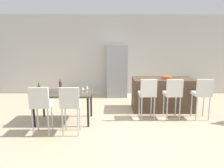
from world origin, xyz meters
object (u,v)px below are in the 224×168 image
at_px(dining_chair_near, 41,103).
at_px(potted_plant, 195,86).
at_px(kitchen_island, 162,94).
at_px(wine_glass_middle, 73,90).
at_px(refrigerator, 117,71).
at_px(bar_chair_right, 203,93).
at_px(wine_bottle_end, 39,90).
at_px(dining_chair_far, 71,103).
at_px(wine_glass_far, 83,88).
at_px(fruit_bowl, 167,77).
at_px(bar_chair_middle, 173,93).
at_px(bar_chair_left, 148,93).
at_px(wine_bottle_right, 61,87).
at_px(dining_table, 64,95).
at_px(wine_glass_left, 87,87).

xyz_separation_m(dining_chair_near, potted_plant, (4.48, 3.35, -0.35)).
bearing_deg(kitchen_island, wine_glass_middle, -151.15).
relative_size(refrigerator, potted_plant, 3.08).
bearing_deg(kitchen_island, dining_chair_near, -149.32).
relative_size(bar_chair_right, wine_glass_middle, 6.03).
bearing_deg(bar_chair_right, wine_bottle_end, -174.04).
distance_m(dining_chair_far, wine_glass_middle, 0.48).
bearing_deg(wine_glass_far, wine_bottle_end, -169.85).
height_order(dining_chair_near, fruit_bowl, dining_chair_near).
bearing_deg(wine_glass_middle, fruit_bowl, 26.99).
distance_m(bar_chair_middle, dining_chair_far, 2.57).
xyz_separation_m(fruit_bowl, potted_plant, (1.44, 1.66, -0.61)).
distance_m(bar_chair_left, bar_chair_middle, 0.64).
height_order(wine_glass_far, fruit_bowl, fruit_bowl).
bearing_deg(wine_bottle_end, wine_bottle_right, 30.02).
relative_size(dining_chair_near, wine_bottle_right, 3.23).
distance_m(bar_chair_right, wine_glass_middle, 3.19).
xyz_separation_m(bar_chair_left, wine_glass_far, (-1.59, -0.24, 0.17)).
bearing_deg(wine_glass_middle, bar_chair_right, 8.55).
distance_m(bar_chair_left, dining_table, 2.07).
distance_m(dining_chair_far, fruit_bowl, 2.96).
bearing_deg(dining_chair_far, dining_chair_near, 180.00).
height_order(dining_chair_near, potted_plant, dining_chair_near).
relative_size(bar_chair_middle, dining_table, 0.76).
bearing_deg(wine_glass_far, bar_chair_left, 8.47).
bearing_deg(bar_chair_middle, wine_glass_left, -176.78).
bearing_deg(dining_table, wine_glass_left, 2.32).
distance_m(dining_chair_far, refrigerator, 3.52).
xyz_separation_m(wine_glass_middle, fruit_bowl, (2.44, 1.24, 0.09)).
bearing_deg(bar_chair_left, dining_table, -176.03).
bearing_deg(refrigerator, wine_glass_left, -107.07).
xyz_separation_m(kitchen_island, potted_plant, (1.55, 1.61, -0.11)).
relative_size(wine_glass_far, potted_plant, 0.29).
height_order(wine_bottle_end, potted_plant, wine_bottle_end).
bearing_deg(kitchen_island, dining_chair_far, -143.07).
relative_size(dining_chair_near, wine_bottle_end, 3.61).
distance_m(wine_bottle_end, wine_glass_left, 1.11).
bearing_deg(wine_glass_left, dining_chair_near, -137.35).
xyz_separation_m(kitchen_island, dining_chair_near, (-2.93, -1.74, 0.24)).
xyz_separation_m(bar_chair_left, wine_bottle_right, (-2.13, -0.16, 0.18)).
height_order(dining_table, potted_plant, dining_table).
relative_size(bar_chair_right, potted_plant, 1.76).
height_order(wine_glass_left, fruit_bowl, fruit_bowl).
distance_m(bar_chair_left, fruit_bowl, 1.04).
bearing_deg(fruit_bowl, dining_chair_far, -144.96).
bearing_deg(bar_chair_left, refrigerator, 106.39).
bearing_deg(wine_glass_middle, bar_chair_left, 14.92).
bearing_deg(dining_chair_far, bar_chair_right, 16.51).
distance_m(dining_chair_far, wine_glass_left, 0.86).
height_order(bar_chair_left, dining_chair_near, same).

